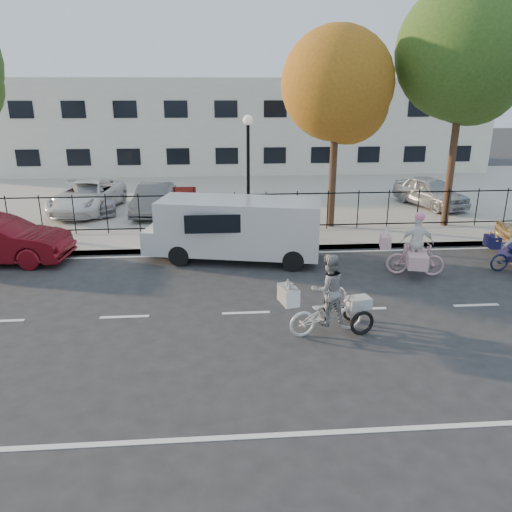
{
  "coord_description": "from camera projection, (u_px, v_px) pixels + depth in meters",
  "views": [
    {
      "loc": [
        -0.64,
        -11.39,
        5.33
      ],
      "look_at": [
        0.35,
        1.2,
        1.1
      ],
      "focal_mm": 35.0,
      "sensor_mm": 36.0,
      "label": 1
    }
  ],
  "objects": [
    {
      "name": "tree_mid",
      "position": [
        340.0,
        90.0,
        18.34
      ],
      "size": [
        4.14,
        4.14,
        7.59
      ],
      "color": "#442D1D",
      "rests_on": "ground"
    },
    {
      "name": "lot_car_a",
      "position": [
        90.0,
        198.0,
        22.21
      ],
      "size": [
        3.03,
        4.38,
        1.18
      ],
      "primitive_type": "imported",
      "rotation": [
        0.0,
        0.0,
        0.38
      ],
      "color": "#AAACB2",
      "rests_on": "parking_lot"
    },
    {
      "name": "lot_car_d",
      "position": [
        430.0,
        192.0,
        23.04
      ],
      "size": [
        2.74,
        4.29,
        1.36
      ],
      "primitive_type": "imported",
      "rotation": [
        0.0,
        0.0,
        0.31
      ],
      "color": "#A5A9AC",
      "rests_on": "parking_lot"
    },
    {
      "name": "curb",
      "position": [
        237.0,
        249.0,
        17.26
      ],
      "size": [
        60.0,
        0.1,
        0.15
      ],
      "primitive_type": "cube",
      "color": "#A8A399",
      "rests_on": "ground"
    },
    {
      "name": "lot_car_c",
      "position": [
        154.0,
        199.0,
        21.68
      ],
      "size": [
        1.7,
        3.98,
        1.28
      ],
      "primitive_type": "imported",
      "rotation": [
        0.0,
        0.0,
        -0.09
      ],
      "color": "#515559",
      "rests_on": "parking_lot"
    },
    {
      "name": "sidewalk",
      "position": [
        236.0,
        240.0,
        18.25
      ],
      "size": [
        60.0,
        2.2,
        0.15
      ],
      "primitive_type": "cube",
      "color": "#A8A399",
      "rests_on": "ground"
    },
    {
      "name": "unicorn_bike",
      "position": [
        415.0,
        252.0,
        14.85
      ],
      "size": [
        1.99,
        1.42,
        1.96
      ],
      "rotation": [
        0.0,
        0.0,
        1.33
      ],
      "color": "#DCA7AF",
      "rests_on": "ground"
    },
    {
      "name": "lamppost",
      "position": [
        248.0,
        154.0,
        17.99
      ],
      "size": [
        0.36,
        0.36,
        4.33
      ],
      "color": "black",
      "rests_on": "sidewalk"
    },
    {
      "name": "iron_fence",
      "position": [
        235.0,
        211.0,
        19.03
      ],
      "size": [
        58.0,
        0.06,
        1.5
      ],
      "primitive_type": null,
      "color": "black",
      "rests_on": "sidewalk"
    },
    {
      "name": "road_markings",
      "position": [
        246.0,
        313.0,
        12.51
      ],
      "size": [
        60.0,
        9.52,
        0.01
      ],
      "primitive_type": null,
      "color": "silver",
      "rests_on": "ground"
    },
    {
      "name": "zebra_trike",
      "position": [
        328.0,
        303.0,
        11.29
      ],
      "size": [
        2.23,
        1.21,
        1.9
      ],
      "rotation": [
        0.0,
        0.0,
        1.8
      ],
      "color": "silver",
      "rests_on": "ground"
    },
    {
      "name": "street_sign",
      "position": [
        185.0,
        201.0,
        18.35
      ],
      "size": [
        0.85,
        0.06,
        1.8
      ],
      "color": "black",
      "rests_on": "sidewalk"
    },
    {
      "name": "lot_car_b",
      "position": [
        88.0,
        196.0,
        22.1
      ],
      "size": [
        2.89,
        5.17,
        1.37
      ],
      "primitive_type": "imported",
      "rotation": [
        0.0,
        0.0,
        -0.13
      ],
      "color": "white",
      "rests_on": "parking_lot"
    },
    {
      "name": "white_van",
      "position": [
        236.0,
        227.0,
        16.09
      ],
      "size": [
        5.95,
        2.95,
        2.0
      ],
      "rotation": [
        0.0,
        0.0,
        -0.21
      ],
      "color": "silver",
      "rests_on": "ground"
    },
    {
      "name": "parking_lot",
      "position": [
        229.0,
        193.0,
        26.67
      ],
      "size": [
        60.0,
        15.6,
        0.15
      ],
      "primitive_type": "cube",
      "color": "#A8A399",
      "rests_on": "ground"
    },
    {
      "name": "tree_east",
      "position": [
        467.0,
        58.0,
        18.15
      ],
      "size": [
        4.99,
        4.99,
        9.14
      ],
      "color": "#442D1D",
      "rests_on": "ground"
    },
    {
      "name": "building",
      "position": [
        225.0,
        124.0,
        35.19
      ],
      "size": [
        34.0,
        10.0,
        6.0
      ],
      "primitive_type": "cube",
      "color": "silver",
      "rests_on": "ground"
    },
    {
      "name": "ground",
      "position": [
        246.0,
        313.0,
        12.51
      ],
      "size": [
        120.0,
        120.0,
        0.0
      ],
      "primitive_type": "plane",
      "color": "#333334"
    }
  ]
}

